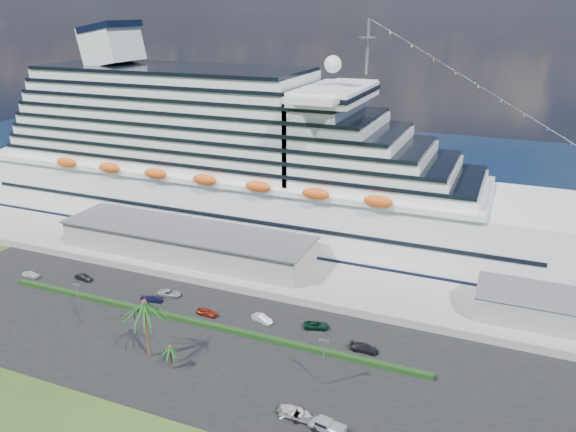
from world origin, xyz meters
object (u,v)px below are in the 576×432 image
at_px(cruise_ship, 244,169).
at_px(boat_trailer, 296,413).
at_px(pickup_truck, 327,426).
at_px(parked_car_3, 152,299).

height_order(cruise_ship, boat_trailer, cruise_ship).
relative_size(cruise_ship, pickup_truck, 35.98).
distance_m(cruise_ship, parked_car_3, 46.85).
distance_m(cruise_ship, pickup_truck, 81.40).
height_order(parked_car_3, pickup_truck, pickup_truck).
xyz_separation_m(cruise_ship, parked_car_3, (0.86, -44.04, -15.94)).
bearing_deg(cruise_ship, pickup_truck, -55.29).
xyz_separation_m(parked_car_3, boat_trailer, (39.64, -20.99, 0.50)).
distance_m(parked_car_3, pickup_truck, 49.60).
bearing_deg(boat_trailer, cruise_ship, 121.91).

